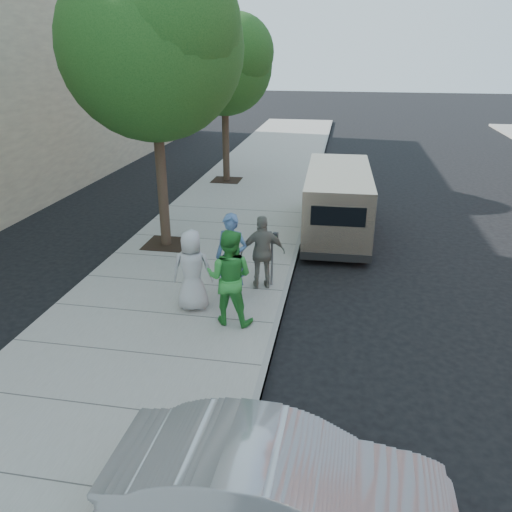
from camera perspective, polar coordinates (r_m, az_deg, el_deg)
name	(u,v)px	position (r m, az deg, el deg)	size (l,w,h in m)	color
ground	(225,292)	(11.93, -3.55, -4.10)	(120.00, 120.00, 0.00)	black
sidewalk	(185,286)	(12.15, -8.16, -3.37)	(5.00, 60.00, 0.15)	gray
curb_face	(285,294)	(11.67, 3.35, -4.33)	(0.12, 60.00, 0.16)	gray
tree_near	(153,40)	(13.62, -11.67, 23.03)	(4.62, 4.60, 7.53)	black
tree_far	(225,61)	(20.91, -3.55, 21.34)	(3.92, 3.80, 6.49)	black
parking_meter	(272,247)	(11.54, 1.84, 1.02)	(0.28, 0.14, 1.33)	gray
van	(337,201)	(15.39, 9.29, 6.21)	(1.98, 5.54, 2.03)	beige
sedan	(280,490)	(6.35, 2.72, -25.17)	(1.41, 4.05, 1.34)	#A6A8AD
person_officer	(231,258)	(10.87, -2.83, -0.21)	(0.72, 0.47, 1.98)	#486999
person_green_shirt	(230,277)	(9.95, -3.05, -2.45)	(0.97, 0.76, 1.99)	green
person_gray_shirt	(192,270)	(10.59, -7.31, -1.65)	(0.87, 0.56, 1.78)	#B3B3B6
person_striped_polo	(263,252)	(11.45, 0.78, 0.41)	(1.03, 0.43, 1.76)	gray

